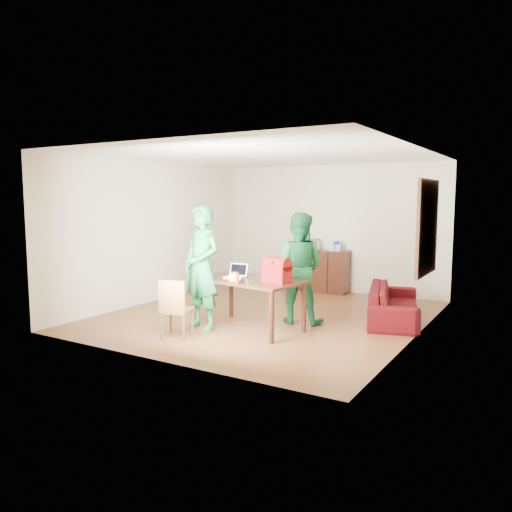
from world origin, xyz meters
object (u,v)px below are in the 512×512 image
Objects in this scene: laptop at (235,275)px; sofa at (394,303)px; person_far at (298,268)px; red_bag at (277,273)px; table at (249,285)px; chair at (177,321)px; bottle at (237,277)px; person_near at (202,267)px.

sofa is at bearing 33.54° from laptop.
person_far is 0.81m from red_bag.
table is 1.01× the size of person_far.
person_far is at bearing 40.96° from chair.
bottle is at bearing -58.79° from laptop.
chair is (-0.63, -0.97, -0.43)m from table.
chair is 0.44× the size of sofa.
person_near is 4.78× the size of red_bag.
table is 0.90m from person_far.
red_bag is at bearing 28.54° from person_near.
chair is at bearing -113.16° from table.
red_bag reaches higher than chair.
person_far is 1.04m from laptop.
person_near is 6.02× the size of laptop.
chair is 1.61m from red_bag.
table is 0.93× the size of person_near.
red_bag is (1.14, 0.31, -0.03)m from person_near.
laptop is at bearing 35.48° from person_far.
person_near reaches higher than red_bag.
person_far is 0.91× the size of sofa.
red_bag is at bearing 2.31° from table.
person_far reaches higher than sofa.
chair is 2.13m from person_far.
red_bag is (0.48, 0.32, 0.06)m from bottle.
table is 0.92× the size of sofa.
sofa is (1.23, 1.75, -0.64)m from red_bag.
person_far is at bearing 107.91° from red_bag.
laptop is (-0.72, -0.75, -0.07)m from person_far.
bottle is (0.04, -0.39, 0.18)m from table.
laptop is (0.37, 0.96, 0.57)m from chair.
laptop is 0.16× the size of sofa.
table is 0.43m from bottle.
chair is at bearing 46.73° from person_far.
red_bag is at bearing 83.31° from person_far.
person_near reaches higher than laptop.
bottle is (0.66, 0.58, 0.61)m from chair.
sofa is at bearing 31.52° from chair.
sofa is (1.76, 1.68, -0.39)m from table.
bottle is 0.59m from red_bag.
chair is at bearing -117.63° from laptop.
table is 0.78m from person_near.
person_near is at bearing -140.86° from laptop.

